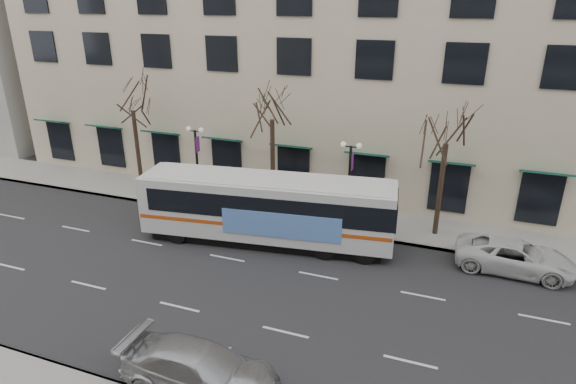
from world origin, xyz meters
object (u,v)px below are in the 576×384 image
at_px(lamp_post_left, 197,162).
at_px(silver_car, 200,370).
at_px(city_bus, 268,207).
at_px(tree_far_mid, 272,104).
at_px(white_pickup, 515,256).
at_px(lamp_post_right, 350,180).
at_px(tree_far_left, 131,96).
at_px(tree_far_right, 448,126).

bearing_deg(lamp_post_left, silver_car, -59.87).
relative_size(city_bus, silver_car, 2.47).
bearing_deg(city_bus, lamp_post_left, 144.50).
relative_size(tree_far_mid, white_pickup, 1.52).
xyz_separation_m(tree_far_mid, lamp_post_right, (5.01, -0.60, -3.96)).
bearing_deg(city_bus, tree_far_left, 153.17).
bearing_deg(lamp_post_right, tree_far_right, 6.85).
bearing_deg(tree_far_left, city_bus, -19.17).
relative_size(tree_far_mid, lamp_post_right, 1.64).
relative_size(tree_far_right, city_bus, 0.57).
distance_m(tree_far_right, lamp_post_right, 6.11).
xyz_separation_m(tree_far_mid, tree_far_right, (10.00, -0.00, -0.48)).
distance_m(tree_far_left, silver_car, 20.91).
bearing_deg(tree_far_mid, lamp_post_left, -173.15).
xyz_separation_m(lamp_post_right, white_pickup, (8.96, -2.00, -2.16)).
height_order(tree_far_mid, lamp_post_right, tree_far_mid).
bearing_deg(white_pickup, lamp_post_right, 79.09).
bearing_deg(lamp_post_right, white_pickup, -12.58).
relative_size(tree_far_right, silver_car, 1.41).
distance_m(tree_far_right, silver_car, 17.32).
relative_size(tree_far_mid, lamp_post_left, 1.64).
relative_size(lamp_post_right, city_bus, 0.37).
height_order(tree_far_mid, tree_far_right, tree_far_mid).
bearing_deg(silver_car, tree_far_right, -23.80).
bearing_deg(white_pickup, tree_far_left, 85.48).
height_order(lamp_post_left, silver_car, lamp_post_left).
relative_size(lamp_post_left, city_bus, 0.37).
xyz_separation_m(tree_far_left, city_bus, (11.33, -3.94, -4.65)).
distance_m(lamp_post_left, lamp_post_right, 10.00).
height_order(tree_far_left, lamp_post_left, tree_far_left).
xyz_separation_m(tree_far_mid, lamp_post_left, (-4.99, -0.60, -3.96)).
height_order(tree_far_left, lamp_post_right, tree_far_left).
xyz_separation_m(city_bus, silver_car, (2.03, -11.05, -1.22)).
xyz_separation_m(tree_far_right, lamp_post_left, (-14.99, -0.60, -3.48)).
distance_m(lamp_post_left, white_pickup, 19.19).
height_order(city_bus, silver_car, city_bus).
height_order(silver_car, white_pickup, silver_car).
distance_m(tree_far_right, lamp_post_left, 15.40).
bearing_deg(tree_far_right, tree_far_mid, 180.00).
height_order(tree_far_left, tree_far_mid, tree_far_mid).
bearing_deg(tree_far_mid, silver_car, -77.37).
distance_m(silver_car, white_pickup, 16.31).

